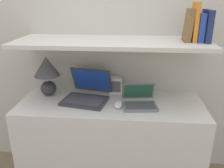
# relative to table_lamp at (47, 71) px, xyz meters

# --- Properties ---
(wall_back) EXTENTS (6.00, 0.05, 2.40)m
(wall_back) POSITION_rel_table_lamp_xyz_m (0.51, 0.22, 0.27)
(wall_back) COLOR beige
(wall_back) RESTS_ON ground_plane
(desk) EXTENTS (1.37, 0.52, 0.73)m
(desk) POSITION_rel_table_lamp_xyz_m (0.51, -0.11, -0.56)
(desk) COLOR silver
(desk) RESTS_ON ground_plane
(back_riser) EXTENTS (1.37, 0.04, 1.16)m
(back_riser) POSITION_rel_table_lamp_xyz_m (0.51, 0.17, -0.35)
(back_riser) COLOR beige
(back_riser) RESTS_ON ground_plane
(shelf) EXTENTS (1.37, 0.46, 0.03)m
(shelf) POSITION_rel_table_lamp_xyz_m (0.51, -0.04, 0.24)
(shelf) COLOR silver
(shelf) RESTS_ON back_riser
(table_lamp) EXTENTS (0.20, 0.20, 0.31)m
(table_lamp) POSITION_rel_table_lamp_xyz_m (0.00, 0.00, 0.00)
(table_lamp) COLOR #2D2D33
(table_lamp) RESTS_ON desk
(laptop_large) EXTENTS (0.38, 0.37, 0.22)m
(laptop_large) POSITION_rel_table_lamp_xyz_m (0.32, -0.06, -0.15)
(laptop_large) COLOR #333338
(laptop_large) RESTS_ON desk
(laptop_small) EXTENTS (0.26, 0.24, 0.15)m
(laptop_small) POSITION_rel_table_lamp_xyz_m (0.72, -0.14, -0.16)
(laptop_small) COLOR slate
(laptop_small) RESTS_ON desk
(computer_mouse) EXTENTS (0.06, 0.10, 0.04)m
(computer_mouse) POSITION_rel_table_lamp_xyz_m (0.57, -0.17, -0.18)
(computer_mouse) COLOR white
(computer_mouse) RESTS_ON desk
(router_box) EXTENTS (0.10, 0.06, 0.13)m
(router_box) POSITION_rel_table_lamp_xyz_m (0.53, 0.08, -0.13)
(router_box) COLOR white
(router_box) RESTS_ON desk
(book_navy) EXTENTS (0.04, 0.18, 0.21)m
(book_navy) POSITION_rel_table_lamp_xyz_m (1.15, -0.04, 0.36)
(book_navy) COLOR navy
(book_navy) RESTS_ON shelf
(book_blue) EXTENTS (0.04, 0.14, 0.19)m
(book_blue) POSITION_rel_table_lamp_xyz_m (1.10, -0.04, 0.35)
(book_blue) COLOR #284293
(book_blue) RESTS_ON shelf
(book_orange) EXTENTS (0.03, 0.13, 0.26)m
(book_orange) POSITION_rel_table_lamp_xyz_m (1.07, -0.04, 0.39)
(book_orange) COLOR orange
(book_orange) RESTS_ON shelf
(book_brown) EXTENTS (0.05, 0.13, 0.22)m
(book_brown) POSITION_rel_table_lamp_xyz_m (1.03, -0.04, 0.37)
(book_brown) COLOR brown
(book_brown) RESTS_ON shelf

